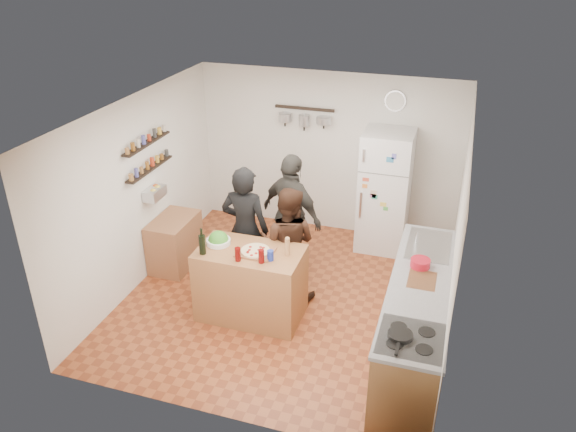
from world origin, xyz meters
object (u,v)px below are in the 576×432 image
(salad_bowl, at_px, (219,241))
(person_left, at_px, (245,229))
(wall_clock, at_px, (395,101))
(wine_bottle, at_px, (202,245))
(counter_run, at_px, (417,319))
(salt_canister, at_px, (270,255))
(skillet, at_px, (400,335))
(side_table, at_px, (175,242))
(person_center, at_px, (288,244))
(red_bowl, at_px, (420,263))
(person_back, at_px, (292,215))
(pepper_mill, at_px, (287,248))
(fridge, at_px, (385,191))
(prep_island, at_px, (251,283))

(salad_bowl, height_order, person_left, person_left)
(person_left, xyz_separation_m, wall_clock, (1.53, 1.96, 1.29))
(wine_bottle, relative_size, counter_run, 0.09)
(salt_canister, distance_m, person_left, 0.91)
(skillet, bearing_deg, side_table, 151.34)
(person_center, bearing_deg, red_bowl, 168.76)
(salad_bowl, bearing_deg, wall_clock, 56.12)
(person_center, distance_m, person_back, 0.61)
(skillet, bearing_deg, pepper_mill, 142.54)
(person_back, height_order, side_table, person_back)
(person_center, distance_m, wall_clock, 2.61)
(person_left, height_order, person_center, person_left)
(wine_bottle, distance_m, wall_clock, 3.45)
(person_left, bearing_deg, wall_clock, -128.42)
(salt_canister, bearing_deg, wall_clock, 70.34)
(salad_bowl, distance_m, side_table, 1.37)
(person_left, bearing_deg, person_back, -129.26)
(red_bowl, bearing_deg, wine_bottle, -169.36)
(skillet, height_order, wall_clock, wall_clock)
(pepper_mill, bearing_deg, fridge, 69.67)
(salt_canister, height_order, side_table, salt_canister)
(salad_bowl, height_order, person_back, person_back)
(prep_island, relative_size, person_left, 0.73)
(salt_canister, bearing_deg, counter_run, 0.80)
(person_center, height_order, red_bowl, person_center)
(salt_canister, distance_m, red_bowl, 1.69)
(side_table, bearing_deg, salt_canister, -26.96)
(wine_bottle, height_order, wall_clock, wall_clock)
(wine_bottle, bearing_deg, prep_island, 23.75)
(wine_bottle, relative_size, person_back, 0.14)
(counter_run, bearing_deg, skillet, -95.93)
(wall_clock, xyz_separation_m, side_table, (-2.69, -1.77, -1.78))
(pepper_mill, distance_m, fridge, 2.30)
(person_left, relative_size, wall_clock, 5.73)
(salad_bowl, relative_size, person_left, 0.17)
(counter_run, height_order, side_table, counter_run)
(salad_bowl, bearing_deg, side_table, 144.99)
(wine_bottle, bearing_deg, salt_canister, 7.13)
(person_center, relative_size, wall_clock, 5.08)
(person_back, relative_size, fridge, 0.96)
(pepper_mill, relative_size, salt_canister, 1.53)
(wine_bottle, relative_size, person_center, 0.16)
(prep_island, bearing_deg, wall_clock, 63.78)
(salt_canister, height_order, fridge, fridge)
(wine_bottle, height_order, fridge, fridge)
(wall_clock, bearing_deg, fridge, -90.00)
(salad_bowl, distance_m, fridge, 2.72)
(salad_bowl, xyz_separation_m, skillet, (2.32, -1.11, 0.00))
(pepper_mill, height_order, salt_canister, pepper_mill)
(salad_bowl, height_order, person_center, person_center)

